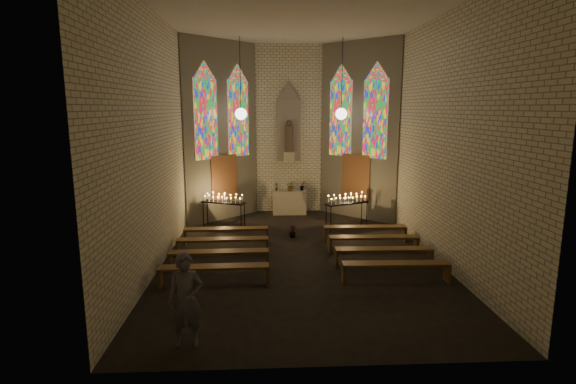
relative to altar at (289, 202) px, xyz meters
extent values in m
plane|color=black|center=(0.00, -5.45, -0.50)|extent=(12.00, 12.00, 0.00)
cube|color=beige|center=(0.00, 0.55, 3.00)|extent=(8.00, 0.02, 7.00)
cube|color=beige|center=(0.00, -11.45, 3.00)|extent=(8.00, 0.02, 7.00)
cube|color=beige|center=(-4.00, -5.45, 3.00)|extent=(0.02, 12.00, 7.00)
cube|color=beige|center=(4.00, -5.45, 3.00)|extent=(0.02, 12.00, 7.00)
cube|color=silver|center=(0.00, -5.45, 6.50)|extent=(8.00, 12.00, 0.01)
cube|color=beige|center=(-2.75, -0.70, 3.00)|extent=(2.72, 2.72, 7.00)
cube|color=beige|center=(2.75, -0.70, 3.00)|extent=(2.72, 2.72, 7.00)
cube|color=#4C3F8C|center=(-3.21, -1.39, 3.50)|extent=(0.78, 0.78, 3.00)
cube|color=#4C3F8C|center=(-2.06, -0.24, 3.50)|extent=(0.78, 0.78, 3.00)
cube|color=#4C3F8C|center=(2.06, -0.24, 3.50)|extent=(0.78, 0.78, 3.00)
cube|color=#4C3F8C|center=(3.21, -1.39, 3.50)|extent=(0.78, 0.78, 3.00)
cube|color=brown|center=(-2.63, -0.82, 1.20)|extent=(0.95, 0.95, 1.80)
cube|color=brown|center=(2.63, -0.82, 1.20)|extent=(0.95, 0.95, 1.80)
cube|color=gray|center=(0.00, 0.47, 3.00)|extent=(1.00, 0.12, 2.60)
cone|color=gray|center=(0.00, 0.47, 4.65)|extent=(1.00, 1.00, 0.80)
cube|color=beige|center=(0.00, 0.33, 1.90)|extent=(0.45, 0.30, 0.40)
cylinder|color=brown|center=(0.00, 0.33, 2.65)|extent=(0.36, 0.36, 1.10)
sphere|color=brown|center=(0.00, 0.33, 3.30)|extent=(0.26, 0.26, 0.26)
sphere|color=white|center=(-1.90, -1.35, 3.70)|extent=(0.44, 0.44, 0.44)
cylinder|color=black|center=(-1.90, -1.35, 5.10)|extent=(0.02, 0.02, 2.80)
sphere|color=white|center=(1.90, -1.35, 3.70)|extent=(0.44, 0.44, 0.44)
cylinder|color=black|center=(1.90, -1.35, 5.10)|extent=(0.02, 0.02, 2.80)
cube|color=beige|center=(0.00, 0.00, 0.00)|extent=(1.40, 0.60, 1.00)
imported|color=#4C723F|center=(-0.55, 0.04, 0.67)|extent=(0.20, 0.15, 0.34)
imported|color=#4C723F|center=(0.06, -0.08, 0.71)|extent=(0.48, 0.46, 0.43)
imported|color=#4C723F|center=(0.55, 0.00, 0.70)|extent=(0.27, 0.25, 0.40)
imported|color=#4C723F|center=(-0.08, -3.50, -0.28)|extent=(0.32, 0.32, 0.44)
cube|color=black|center=(-2.57, -2.06, 0.46)|extent=(1.69, 0.99, 0.05)
cylinder|color=black|center=(-3.35, -1.91, -0.03)|extent=(0.03, 0.03, 0.93)
cylinder|color=black|center=(-1.91, -2.49, -0.03)|extent=(0.03, 0.03, 0.93)
cylinder|color=black|center=(-3.24, -1.62, -0.03)|extent=(0.03, 0.03, 0.93)
cylinder|color=black|center=(-1.79, -2.20, -0.03)|extent=(0.03, 0.03, 0.93)
cube|color=black|center=(1.99, -2.49, 0.47)|extent=(1.71, 1.06, 0.05)
cylinder|color=black|center=(1.33, -2.96, -0.02)|extent=(0.03, 0.03, 0.95)
cylinder|color=black|center=(2.78, -2.31, -0.02)|extent=(0.03, 0.03, 0.95)
cylinder|color=black|center=(1.20, -2.67, -0.02)|extent=(0.03, 0.03, 0.95)
cylinder|color=black|center=(2.65, -2.02, -0.02)|extent=(0.03, 0.03, 0.95)
cube|color=#563918|center=(-2.32, -4.12, 0.00)|extent=(2.76, 0.45, 0.07)
cube|color=#563918|center=(-3.66, -4.15, -0.25)|extent=(0.07, 0.39, 0.50)
cube|color=#563918|center=(-0.97, -4.09, -0.25)|extent=(0.07, 0.39, 0.50)
cube|color=#563918|center=(2.32, -4.12, 0.00)|extent=(2.76, 0.45, 0.07)
cube|color=#563918|center=(0.97, -4.09, -0.25)|extent=(0.07, 0.39, 0.50)
cube|color=#563918|center=(3.66, -4.15, -0.25)|extent=(0.07, 0.39, 0.50)
cube|color=#563918|center=(-2.32, -5.32, 0.00)|extent=(2.76, 0.45, 0.07)
cube|color=#563918|center=(-3.66, -5.35, -0.25)|extent=(0.07, 0.39, 0.50)
cube|color=#563918|center=(-0.97, -5.29, -0.25)|extent=(0.07, 0.39, 0.50)
cube|color=#563918|center=(2.32, -5.32, 0.00)|extent=(2.76, 0.45, 0.07)
cube|color=#563918|center=(0.97, -5.29, -0.25)|extent=(0.07, 0.39, 0.50)
cube|color=#563918|center=(3.66, -5.35, -0.25)|extent=(0.07, 0.39, 0.50)
cube|color=#563918|center=(-2.32, -6.52, 0.00)|extent=(2.76, 0.45, 0.07)
cube|color=#563918|center=(-3.66, -6.55, -0.25)|extent=(0.07, 0.39, 0.50)
cube|color=#563918|center=(-0.97, -6.49, -0.25)|extent=(0.07, 0.39, 0.50)
cube|color=#563918|center=(2.32, -6.52, 0.00)|extent=(2.76, 0.45, 0.07)
cube|color=#563918|center=(0.97, -6.49, -0.25)|extent=(0.07, 0.39, 0.50)
cube|color=#563918|center=(3.66, -6.55, -0.25)|extent=(0.07, 0.39, 0.50)
cube|color=#563918|center=(-2.32, -7.72, 0.00)|extent=(2.76, 0.45, 0.07)
cube|color=#563918|center=(-3.66, -7.75, -0.25)|extent=(0.07, 0.39, 0.50)
cube|color=#563918|center=(-0.97, -7.69, -0.25)|extent=(0.07, 0.39, 0.50)
cube|color=#563918|center=(2.32, -7.72, 0.00)|extent=(2.76, 0.45, 0.07)
cube|color=#563918|center=(0.97, -7.69, -0.25)|extent=(0.07, 0.39, 0.50)
cube|color=#563918|center=(3.66, -7.75, -0.25)|extent=(0.07, 0.39, 0.50)
imported|color=#50505A|center=(-2.51, -10.57, 0.41)|extent=(0.71, 0.51, 1.81)
camera|label=1|loc=(-1.01, -18.51, 3.94)|focal=28.00mm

